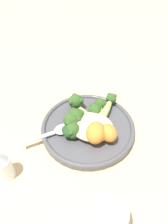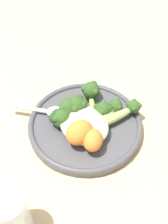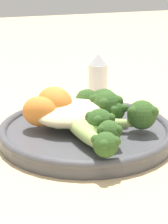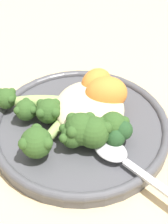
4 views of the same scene
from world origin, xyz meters
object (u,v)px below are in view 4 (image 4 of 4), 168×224
Objects in this scene: broccoli_stalk_0 at (32,100)px; kale_tuft at (118,130)px; broccoli_stalk_1 at (47,108)px; sweet_potato_chunk_1 at (109,94)px; sweet_potato_chunk_0 at (99,83)px; broccoli_stalk_2 at (57,110)px; plate at (84,128)px; broccoli_stalk_4 at (77,123)px; broccoli_stalk_5 at (84,127)px; broccoli_stalk_6 at (93,126)px; spoon at (121,155)px; broccoli_stalk_3 at (46,137)px; broccoli_stalk_7 at (108,120)px; quinoa_mound at (93,108)px.

kale_tuft is at bearing 154.22° from broccoli_stalk_0.
sweet_potato_chunk_1 is (-0.01, 0.08, 0.01)m from broccoli_stalk_1.
sweet_potato_chunk_1 is at bearing 21.54° from sweet_potato_chunk_0.
broccoli_stalk_2 is at bearing -117.97° from kale_tuft.
plate is 0.03m from broccoli_stalk_4.
broccoli_stalk_0 is at bearing -50.00° from broccoli_stalk_1.
sweet_potato_chunk_1 is (-0.04, 0.04, 0.01)m from broccoli_stalk_4.
plate is 0.04m from broccoli_stalk_2.
kale_tuft is (0.00, 0.04, -0.01)m from broccoli_stalk_5.
broccoli_stalk_6 is at bearing 130.75° from broccoli_stalk_1.
broccoli_stalk_1 is 0.08m from sweet_potato_chunk_0.
sweet_potato_chunk_0 is at bearing 156.84° from plate.
plate is at bearing -50.38° from sweet_potato_chunk_1.
plate is 2.00× the size of broccoli_stalk_6.
broccoli_stalk_0 reaches higher than spoon.
broccoli_stalk_6 is at bearing 148.56° from broccoli_stalk_0.
broccoli_stalk_0 is 0.11m from sweet_potato_chunk_1.
broccoli_stalk_2 is (0.01, 0.01, 0.00)m from broccoli_stalk_1.
sweet_potato_chunk_0 is (-0.08, 0.01, 0.00)m from broccoli_stalk_6.
broccoli_stalk_3 is 0.09m from kale_tuft.
broccoli_stalk_7 is at bearing 102.19° from broccoli_stalk_4.
broccoli_stalk_1 is at bearing -173.81° from spoon.
broccoli_stalk_1 reaches higher than plate.
broccoli_stalk_0 is 0.09m from broccoli_stalk_5.
broccoli_stalk_4 reaches higher than spoon.
broccoli_stalk_1 is 0.88× the size of broccoli_stalk_6.
broccoli_stalk_1 is at bearing -62.49° from broccoli_stalk_2.
broccoli_stalk_5 is at bearing 121.79° from broccoli_stalk_1.
quinoa_mound is 1.03× the size of broccoli_stalk_1.
kale_tuft is (0.04, 0.03, 0.00)m from quinoa_mound.
broccoli_stalk_6 is 0.02m from broccoli_stalk_7.
sweet_potato_chunk_1 is at bearing 141.90° from spoon.
kale_tuft is at bearing 86.18° from broccoli_stalk_5.
spoon is (0.10, 0.11, -0.01)m from broccoli_stalk_0.
broccoli_stalk_3 is (0.06, 0.00, 0.01)m from broccoli_stalk_1.
broccoli_stalk_7 is at bearing 4.28° from sweet_potato_chunk_0.
broccoli_stalk_2 is 0.03m from broccoli_stalk_4.
quinoa_mound is 0.99× the size of broccoli_stalk_3.
broccoli_stalk_7 is (-0.02, 0.03, -0.01)m from broccoli_stalk_5.
broccoli_stalk_7 is 1.96× the size of sweet_potato_chunk_0.
broccoli_stalk_7 is at bearing -147.99° from kale_tuft.
spoon is (0.02, 0.09, -0.01)m from broccoli_stalk_3.
kale_tuft is at bearing 139.78° from spoon.
sweet_potato_chunk_0 is at bearing 177.05° from broccoli_stalk_3.
broccoli_stalk_3 is at bearing -47.60° from quinoa_mound.
spoon is at bearing 105.90° from broccoli_stalk_2.
broccoli_stalk_0 is at bearing -92.22° from sweet_potato_chunk_1.
spoon is (0.07, 0.08, -0.01)m from broccoli_stalk_2.
broccoli_stalk_1 is at bearing -118.52° from kale_tuft.
spoon is (0.12, 0.02, -0.02)m from sweet_potato_chunk_0.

